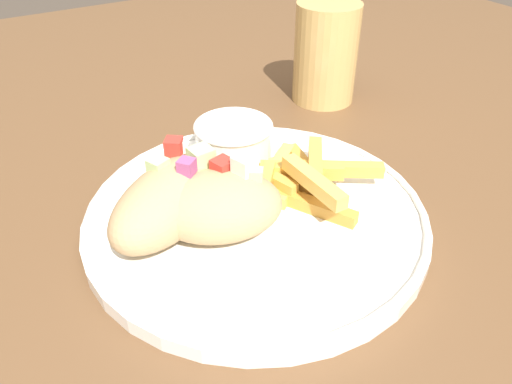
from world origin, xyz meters
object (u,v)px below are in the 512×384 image
Objects in this scene: fries_pile at (293,180)px; water_glass at (325,58)px; pita_sandwich_near at (215,202)px; sauce_ramekin at (234,140)px; pita_sandwich_far at (170,198)px; plate at (256,215)px.

fries_pile is 1.26× the size of water_glass.
fries_pile is (0.08, 0.01, -0.01)m from pita_sandwich_near.
water_glass is (0.18, 0.09, 0.02)m from sauce_ramekin.
sauce_ramekin is at bearing 77.67° from pita_sandwich_near.
pita_sandwich_near is 0.30m from water_glass.
pita_sandwich_far is 0.11m from fries_pile.
water_glass reaches higher than pita_sandwich_near.
pita_sandwich_far is 0.96× the size of fries_pile.
water_glass reaches higher than plate.
pita_sandwich_far is at bearing -146.36° from sauce_ramekin.
sauce_ramekin is (-0.02, 0.07, 0.01)m from fries_pile.
water_glass is (0.20, 0.17, 0.04)m from plate.
pita_sandwich_near is 1.66× the size of sauce_ramekin.
pita_sandwich_near reaches higher than pita_sandwich_far.
fries_pile is (0.11, -0.01, -0.01)m from pita_sandwich_far.
pita_sandwich_near is 0.10m from sauce_ramekin.
sauce_ramekin is at bearing 104.82° from fries_pile.
fries_pile is at bearing -75.18° from sauce_ramekin.
sauce_ramekin is 0.20m from water_glass.
pita_sandwich_near reaches higher than fries_pile.
water_glass reaches higher than pita_sandwich_far.
pita_sandwich_far reaches higher than fries_pile.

